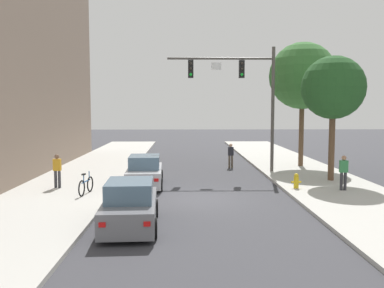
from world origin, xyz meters
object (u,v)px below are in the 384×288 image
object	(u,v)px
traffic_signal_mast	(243,86)
pedestrian_crossing_road	(231,154)
car_lead_silver	(145,172)
street_tree_second	(303,76)
car_following_grey	(130,206)
pedestrian_sidewalk_left_walker	(57,169)
fire_hydrant	(296,181)
bicycle_leaning	(86,186)
street_tree_nearest	(333,88)
pedestrian_sidewalk_right_walker	(344,171)

from	to	relation	value
traffic_signal_mast	pedestrian_crossing_road	size ratio (longest dim) A/B	4.57
car_lead_silver	street_tree_second	distance (m)	12.90
pedestrian_crossing_road	car_following_grey	bearing A→B (deg)	-109.78
pedestrian_sidewalk_left_walker	fire_hydrant	xyz separation A→B (m)	(11.52, -0.31, -0.56)
traffic_signal_mast	bicycle_leaning	xyz separation A→B (m)	(-7.97, -6.64, -4.80)
street_tree_nearest	car_lead_silver	bearing A→B (deg)	-175.40
fire_hydrant	street_tree_nearest	world-z (taller)	street_tree_nearest
pedestrian_sidewalk_right_walker	traffic_signal_mast	bearing A→B (deg)	123.09
pedestrian_crossing_road	street_tree_second	distance (m)	6.99
bicycle_leaning	street_tree_second	xyz separation A→B (m)	(12.23, 9.00, 5.56)
fire_hydrant	street_tree_nearest	bearing A→B (deg)	41.91
car_lead_silver	pedestrian_crossing_road	xyz separation A→B (m)	(5.15, 6.46, 0.19)
traffic_signal_mast	pedestrian_sidewalk_right_walker	bearing A→B (deg)	-56.91
fire_hydrant	car_following_grey	bearing A→B (deg)	-140.58
pedestrian_crossing_road	street_tree_second	xyz separation A→B (m)	(4.69, -0.06, 5.18)
pedestrian_sidewalk_left_walker	pedestrian_crossing_road	distance (m)	11.96
car_following_grey	street_tree_nearest	bearing A→B (deg)	40.07
car_following_grey	pedestrian_sidewalk_right_walker	xyz separation A→B (m)	(9.30, 5.40, 0.34)
car_lead_silver	car_following_grey	xyz separation A→B (m)	(0.18, -7.37, 0.00)
car_following_grey	street_tree_second	xyz separation A→B (m)	(9.66, 13.76, 5.37)
car_lead_silver	bicycle_leaning	distance (m)	3.55
car_following_grey	traffic_signal_mast	bearing A→B (deg)	64.65
street_tree_nearest	bicycle_leaning	bearing A→B (deg)	-164.48
traffic_signal_mast	street_tree_nearest	world-z (taller)	traffic_signal_mast
pedestrian_sidewalk_right_walker	bicycle_leaning	world-z (taller)	pedestrian_sidewalk_right_walker
car_lead_silver	traffic_signal_mast	bearing A→B (deg)	35.82
car_lead_silver	pedestrian_sidewalk_right_walker	xyz separation A→B (m)	(9.49, -1.97, 0.34)
bicycle_leaning	street_tree_nearest	distance (m)	13.52
pedestrian_crossing_road	traffic_signal_mast	bearing A→B (deg)	-80.05
car_following_grey	fire_hydrant	bearing A→B (deg)	39.42
car_following_grey	pedestrian_crossing_road	bearing A→B (deg)	70.22
car_lead_silver	fire_hydrant	distance (m)	7.55
pedestrian_sidewalk_right_walker	fire_hydrant	distance (m)	2.21
street_tree_second	traffic_signal_mast	bearing A→B (deg)	-150.97
pedestrian_sidewalk_right_walker	street_tree_nearest	bearing A→B (deg)	81.81
car_lead_silver	pedestrian_sidewalk_left_walker	size ratio (longest dim) A/B	2.62
traffic_signal_mast	car_lead_silver	size ratio (longest dim) A/B	1.74
car_lead_silver	pedestrian_sidewalk_right_walker	bearing A→B (deg)	-11.73
car_following_grey	pedestrian_crossing_road	distance (m)	14.69
fire_hydrant	street_tree_nearest	distance (m)	5.63
bicycle_leaning	pedestrian_sidewalk_left_walker	bearing A→B (deg)	138.71
traffic_signal_mast	fire_hydrant	xyz separation A→B (m)	(1.84, -5.45, -4.83)
car_following_grey	street_tree_second	size ratio (longest dim) A/B	0.53
fire_hydrant	bicycle_leaning	bearing A→B (deg)	-173.06
traffic_signal_mast	pedestrian_sidewalk_right_walker	size ratio (longest dim) A/B	4.57
traffic_signal_mast	pedestrian_crossing_road	world-z (taller)	traffic_signal_mast
traffic_signal_mast	bicycle_leaning	distance (m)	11.43
car_lead_silver	street_tree_second	bearing A→B (deg)	33.00
fire_hydrant	street_tree_second	xyz separation A→B (m)	(2.42, 7.81, 5.59)
car_following_grey	street_tree_nearest	size ratio (longest dim) A/B	0.65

